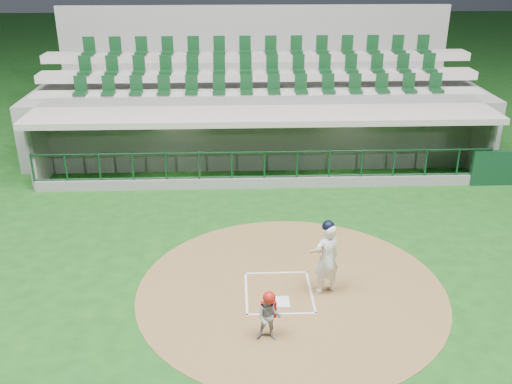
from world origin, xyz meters
TOP-DOWN VIEW (x-y plane):
  - ground at (0.00, 0.00)m, footprint 120.00×120.00m
  - dirt_circle at (0.30, -0.20)m, footprint 7.20×7.20m
  - home_plate at (0.00, -0.70)m, footprint 0.43×0.43m
  - batter_box_chalk at (0.00, -0.30)m, footprint 1.55×1.80m
  - dugout_structure at (0.04, 7.81)m, footprint 16.40×3.70m
  - seating_deck at (0.00, 10.91)m, footprint 17.00×6.72m
  - batter at (1.07, -0.31)m, footprint 0.92×0.96m
  - catcher at (-0.33, -1.97)m, footprint 0.54×0.45m

SIDE VIEW (x-z plane):
  - ground at x=0.00m, z-range 0.00..0.00m
  - dirt_circle at x=0.30m, z-range 0.00..0.01m
  - batter_box_chalk at x=0.00m, z-range 0.01..0.02m
  - home_plate at x=0.00m, z-range 0.01..0.03m
  - catcher at x=-0.33m, z-range 0.01..1.13m
  - batter at x=1.07m, z-range 0.01..1.85m
  - dugout_structure at x=0.04m, z-range -0.55..2.45m
  - seating_deck at x=0.00m, z-range -1.15..4.00m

